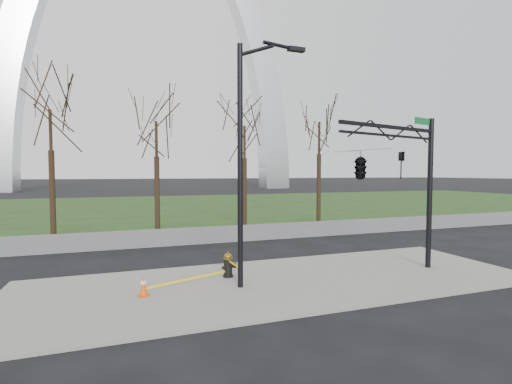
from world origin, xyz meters
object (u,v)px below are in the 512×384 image
object	(u,v)px
traffic_cone	(143,286)
traffic_signal_mast	(376,165)
street_light	(247,148)
fire_hydrant	(228,265)

from	to	relation	value
traffic_cone	traffic_signal_mast	size ratio (longest dim) A/B	0.10
traffic_cone	street_light	size ratio (longest dim) A/B	0.07
street_light	traffic_cone	bearing A→B (deg)	177.13
fire_hydrant	traffic_cone	xyz separation A→B (m)	(-2.99, -1.14, -0.13)
fire_hydrant	street_light	bearing A→B (deg)	-85.25
fire_hydrant	traffic_signal_mast	xyz separation A→B (m)	(4.74, -2.07, 3.62)
street_light	traffic_signal_mast	bearing A→B (deg)	-11.15
fire_hydrant	street_light	world-z (taller)	street_light
traffic_cone	street_light	world-z (taller)	street_light
fire_hydrant	traffic_cone	distance (m)	3.20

